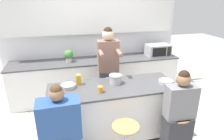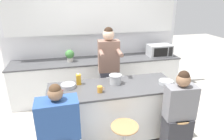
% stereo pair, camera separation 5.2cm
% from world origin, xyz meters
% --- Properties ---
extents(ground_plane, '(16.00, 16.00, 0.00)m').
position_xyz_m(ground_plane, '(0.00, 0.00, 0.00)').
color(ground_plane, '#B2ADA3').
extents(wall_back, '(4.05, 0.22, 2.70)m').
position_xyz_m(wall_back, '(0.00, 1.79, 1.54)').
color(wall_back, white).
rests_on(wall_back, ground_plane).
extents(back_counter, '(3.76, 0.69, 0.91)m').
position_xyz_m(back_counter, '(0.00, 1.46, 0.45)').
color(back_counter, white).
rests_on(back_counter, ground_plane).
extents(kitchen_island, '(2.03, 0.76, 0.91)m').
position_xyz_m(kitchen_island, '(0.00, 0.00, 0.46)').
color(kitchen_island, black).
rests_on(kitchen_island, ground_plane).
extents(bar_stool_rightmost, '(0.38, 0.38, 0.62)m').
position_xyz_m(bar_stool_rightmost, '(0.81, -0.60, 0.34)').
color(bar_stool_rightmost, tan).
rests_on(bar_stool_rightmost, ground_plane).
extents(person_cooking, '(0.43, 0.57, 1.74)m').
position_xyz_m(person_cooking, '(0.08, 0.68, 0.88)').
color(person_cooking, '#383842').
rests_on(person_cooking, ground_plane).
extents(person_wrapped_blanket, '(0.51, 0.30, 1.32)m').
position_xyz_m(person_wrapped_blanket, '(-0.84, -0.63, 0.61)').
color(person_wrapped_blanket, '#2D5193').
rests_on(person_wrapped_blanket, ground_plane).
extents(person_seated_near, '(0.44, 0.29, 1.33)m').
position_xyz_m(person_seated_near, '(0.80, -0.63, 0.60)').
color(person_seated_near, '#333338').
rests_on(person_seated_near, ground_plane).
extents(cooking_pot, '(0.29, 0.21, 0.15)m').
position_xyz_m(cooking_pot, '(0.06, 0.10, 0.98)').
color(cooking_pot, '#B7BABC').
rests_on(cooking_pot, kitchen_island).
extents(fruit_bowl, '(0.23, 0.23, 0.06)m').
position_xyz_m(fruit_bowl, '(0.86, -0.10, 0.93)').
color(fruit_bowl, '#B7BABC').
rests_on(fruit_bowl, kitchen_island).
extents(mixing_bowl_steel, '(0.23, 0.23, 0.06)m').
position_xyz_m(mixing_bowl_steel, '(-0.69, 0.13, 0.94)').
color(mixing_bowl_steel, '#B7BABC').
rests_on(mixing_bowl_steel, kitchen_island).
extents(coffee_cup_near, '(0.11, 0.08, 0.10)m').
position_xyz_m(coffee_cup_near, '(-0.24, -0.15, 0.95)').
color(coffee_cup_near, orange).
rests_on(coffee_cup_near, kitchen_island).
extents(coffee_cup_far, '(0.11, 0.08, 0.08)m').
position_xyz_m(coffee_cup_far, '(-0.83, -0.06, 0.95)').
color(coffee_cup_far, '#DB4C51').
rests_on(coffee_cup_far, kitchen_island).
extents(juice_carton, '(0.07, 0.07, 0.18)m').
position_xyz_m(juice_carton, '(-0.52, 0.21, 0.99)').
color(juice_carton, gold).
rests_on(juice_carton, kitchen_island).
extents(microwave, '(0.54, 0.36, 0.27)m').
position_xyz_m(microwave, '(1.47, 1.41, 1.04)').
color(microwave, '#B2B5B7').
rests_on(microwave, back_counter).
extents(potted_plant, '(0.19, 0.19, 0.26)m').
position_xyz_m(potted_plant, '(-0.60, 1.46, 1.05)').
color(potted_plant, beige).
rests_on(potted_plant, back_counter).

